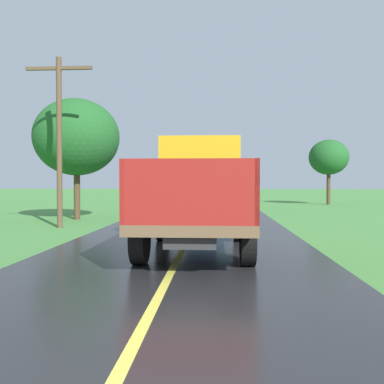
{
  "coord_description": "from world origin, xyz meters",
  "views": [
    {
      "loc": [
        0.83,
        -0.88,
        1.7
      ],
      "look_at": [
        0.08,
        11.38,
        1.4
      ],
      "focal_mm": 39.6,
      "sensor_mm": 36.0,
      "label": 1
    }
  ],
  "objects_px": {
    "utility_pole_roadside": "(59,134)",
    "roadside_tree_near_left": "(329,157)",
    "banana_truck_far": "(210,185)",
    "banana_truck_near": "(199,190)",
    "roadside_tree_mid_right": "(77,137)"
  },
  "relations": [
    {
      "from": "banana_truck_far",
      "to": "roadside_tree_mid_right",
      "type": "relative_size",
      "value": 1.07
    },
    {
      "from": "banana_truck_far",
      "to": "utility_pole_roadside",
      "type": "distance_m",
      "value": 11.76
    },
    {
      "from": "roadside_tree_mid_right",
      "to": "utility_pole_roadside",
      "type": "bearing_deg",
      "value": -81.61
    },
    {
      "from": "banana_truck_near",
      "to": "banana_truck_far",
      "type": "bearing_deg",
      "value": 89.9
    },
    {
      "from": "banana_truck_near",
      "to": "roadside_tree_mid_right",
      "type": "distance_m",
      "value": 10.19
    },
    {
      "from": "utility_pole_roadside",
      "to": "roadside_tree_near_left",
      "type": "distance_m",
      "value": 21.84
    },
    {
      "from": "banana_truck_far",
      "to": "utility_pole_roadside",
      "type": "height_order",
      "value": "utility_pole_roadside"
    },
    {
      "from": "banana_truck_far",
      "to": "roadside_tree_near_left",
      "type": "relative_size",
      "value": 1.2
    },
    {
      "from": "utility_pole_roadside",
      "to": "roadside_tree_near_left",
      "type": "height_order",
      "value": "utility_pole_roadside"
    },
    {
      "from": "banana_truck_near",
      "to": "roadside_tree_near_left",
      "type": "bearing_deg",
      "value": 67.84
    },
    {
      "from": "banana_truck_far",
      "to": "roadside_tree_near_left",
      "type": "distance_m",
      "value": 11.0
    },
    {
      "from": "banana_truck_far",
      "to": "utility_pole_roadside",
      "type": "xyz_separation_m",
      "value": [
        -5.37,
        -10.27,
        1.99
      ]
    },
    {
      "from": "banana_truck_near",
      "to": "roadside_tree_mid_right",
      "type": "relative_size",
      "value": 1.07
    },
    {
      "from": "roadside_tree_near_left",
      "to": "roadside_tree_mid_right",
      "type": "height_order",
      "value": "roadside_tree_mid_right"
    },
    {
      "from": "banana_truck_far",
      "to": "utility_pole_roadside",
      "type": "bearing_deg",
      "value": -117.61
    }
  ]
}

